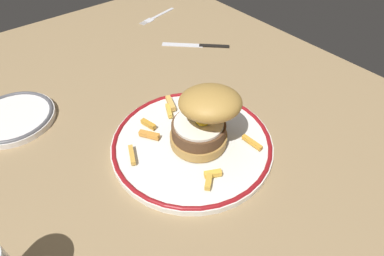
% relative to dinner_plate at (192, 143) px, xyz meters
% --- Properties ---
extents(ground_plane, '(1.36, 1.03, 0.04)m').
position_rel_dinner_plate_xyz_m(ground_plane, '(-0.01, -0.03, -0.03)').
color(ground_plane, '#927751').
extents(dinner_plate, '(0.29, 0.29, 0.02)m').
position_rel_dinner_plate_xyz_m(dinner_plate, '(0.00, 0.00, 0.00)').
color(dinner_plate, white).
rests_on(dinner_plate, ground_plane).
extents(burger, '(0.15, 0.15, 0.12)m').
position_rel_dinner_plate_xyz_m(burger, '(0.02, 0.01, 0.07)').
color(burger, '#B18441').
rests_on(burger, dinner_plate).
extents(fries_pile, '(0.23, 0.20, 0.01)m').
position_rel_dinner_plate_xyz_m(fries_pile, '(-0.03, -0.00, 0.01)').
color(fries_pile, gold).
rests_on(fries_pile, dinner_plate).
extents(side_plate, '(0.16, 0.16, 0.02)m').
position_rel_dinner_plate_xyz_m(side_plate, '(-0.28, -0.23, -0.00)').
color(side_plate, white).
rests_on(side_plate, ground_plane).
extents(fork, '(0.05, 0.14, 0.00)m').
position_rel_dinner_plate_xyz_m(fork, '(-0.49, 0.26, -0.01)').
color(fork, silver).
rests_on(fork, ground_plane).
extents(knife, '(0.14, 0.14, 0.01)m').
position_rel_dinner_plate_xyz_m(knife, '(-0.27, 0.25, -0.01)').
color(knife, black).
rests_on(knife, ground_plane).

